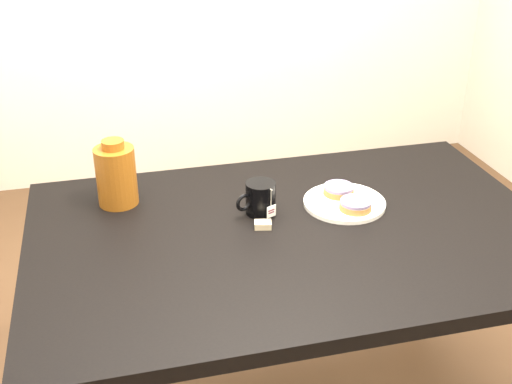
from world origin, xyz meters
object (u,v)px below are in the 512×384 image
at_px(plate, 344,202).
at_px(bagel_front, 355,205).
at_px(mug, 260,198).
at_px(table, 292,255).
at_px(bagel_package, 116,175).
at_px(teabag_pouch, 263,225).
at_px(bagel_back, 339,190).

xyz_separation_m(plate, bagel_front, (0.01, -0.05, 0.02)).
height_order(plate, mug, mug).
relative_size(plate, mug, 1.75).
height_order(table, plate, plate).
bearing_deg(table, mug, 120.80).
xyz_separation_m(bagel_front, bagel_package, (-0.64, 0.22, 0.06)).
relative_size(table, teabag_pouch, 31.11).
relative_size(plate, teabag_pouch, 5.19).
bearing_deg(table, bagel_package, 149.26).
height_order(table, teabag_pouch, teabag_pouch).
bearing_deg(bagel_back, bagel_package, 168.80).
height_order(bagel_back, mug, mug).
distance_m(bagel_back, bagel_package, 0.64).
distance_m(mug, teabag_pouch, 0.09).
height_order(bagel_front, bagel_package, bagel_package).
relative_size(bagel_back, teabag_pouch, 2.27).
bearing_deg(table, bagel_front, 12.22).
relative_size(bagel_back, mug, 0.77).
distance_m(teabag_pouch, bagel_package, 0.44).
bearing_deg(plate, bagel_package, 164.89).
height_order(bagel_back, teabag_pouch, bagel_back).
distance_m(bagel_front, bagel_package, 0.68).
distance_m(table, bagel_back, 0.25).
distance_m(table, mug, 0.18).
bearing_deg(bagel_back, mug, -172.39).
xyz_separation_m(table, mug, (-0.06, 0.11, 0.13)).
relative_size(bagel_back, bagel_package, 0.53).
distance_m(plate, teabag_pouch, 0.27).
bearing_deg(teabag_pouch, bagel_back, 23.86).
bearing_deg(teabag_pouch, bagel_front, 3.33).
xyz_separation_m(table, bagel_front, (0.19, 0.04, 0.11)).
relative_size(table, plate, 5.99).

